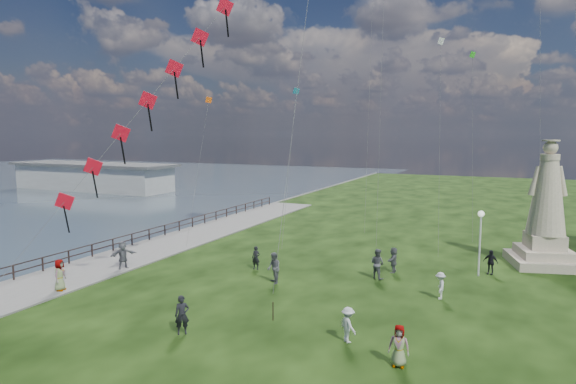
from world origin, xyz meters
The scene contains 17 objects.
waterfront centered at (-15.24, 8.99, -0.06)m, with size 200.00×200.00×1.51m.
pier_pavilion centered at (-52.00, 42.00, 1.84)m, with size 30.00×8.00×4.40m.
statue centered at (12.75, 19.17, 3.17)m, with size 5.04×5.04×8.39m.
lamppost centered at (8.93, 14.77, 2.95)m, with size 0.38×0.38×4.10m.
person_0 centered at (-2.46, -0.03, 0.86)m, with size 0.63×0.41×1.72m, color black.
person_1 centered at (-1.97, 8.12, 0.93)m, with size 0.90×0.56×1.85m, color #595960.
person_2 centered at (4.44, 2.20, 0.76)m, with size 0.98×0.51×1.52m, color silver.
person_4 centered at (6.83, 0.94, 0.81)m, with size 0.79×0.48×1.61m, color #595960.
person_5 centered at (-12.11, 6.62, 0.90)m, with size 1.66×0.72×1.79m, color #595960.
person_6 centered at (-4.36, 10.33, 0.76)m, with size 0.55×0.36×1.51m, color black.
person_7 centered at (3.32, 11.63, 0.92)m, with size 0.90×0.55×1.84m, color #595960.
person_8 centered at (7.30, 9.39, 0.73)m, with size 0.94×0.48×1.45m, color silver.
person_9 centered at (9.58, 15.43, 0.78)m, with size 0.91×0.47×1.56m, color black.
person_10 centered at (-12.11, 1.76, 0.88)m, with size 0.86×0.53×1.76m, color #595960.
person_11 centered at (3.94, 13.38, 0.81)m, with size 1.50×0.65×1.61m, color #595960.
red_kite_train centered at (-8.14, 4.63, 10.28)m, with size 8.98×9.35×16.53m.
small_kites centered at (2.67, 23.18, 14.85)m, with size 28.07×16.16×27.74m.
Camera 1 is at (10.21, -16.58, 8.76)m, focal length 30.00 mm.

